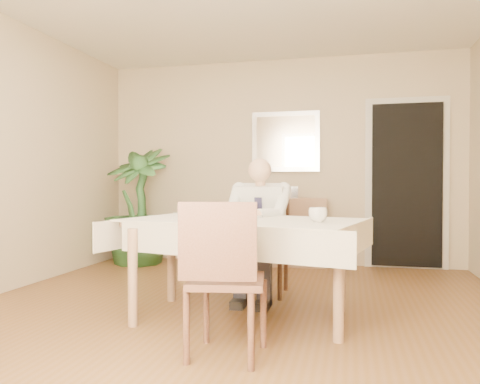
% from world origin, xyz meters
% --- Properties ---
extents(room, '(5.00, 5.02, 2.60)m').
position_xyz_m(room, '(0.00, 0.00, 1.30)').
color(room, brown).
rests_on(room, ground).
extents(doorway, '(0.96, 0.07, 2.10)m').
position_xyz_m(doorway, '(1.55, 2.46, 1.00)').
color(doorway, beige).
rests_on(doorway, ground).
extents(mirror, '(0.86, 0.04, 0.76)m').
position_xyz_m(mirror, '(0.09, 2.47, 1.55)').
color(mirror, silver).
rests_on(mirror, room).
extents(dining_table, '(1.94, 1.39, 0.75)m').
position_xyz_m(dining_table, '(0.11, -0.02, 0.67)').
color(dining_table, '#8B6747').
rests_on(dining_table, ground).
extents(chair_far, '(0.49, 0.49, 0.96)m').
position_xyz_m(chair_far, '(0.11, 0.87, 0.54)').
color(chair_far, '#482D21').
rests_on(chair_far, ground).
extents(chair_near, '(0.50, 0.50, 0.92)m').
position_xyz_m(chair_near, '(0.19, -0.86, 0.52)').
color(chair_near, '#482D21').
rests_on(chair_near, ground).
extents(seated_man, '(0.48, 0.72, 1.24)m').
position_xyz_m(seated_man, '(0.11, 0.58, 0.69)').
color(seated_man, silver).
rests_on(seated_man, ground).
extents(plate, '(0.26, 0.26, 0.02)m').
position_xyz_m(plate, '(0.10, 0.16, 0.76)').
color(plate, white).
rests_on(plate, dining_table).
extents(food, '(0.14, 0.14, 0.06)m').
position_xyz_m(food, '(0.10, 0.16, 0.78)').
color(food, brown).
rests_on(food, dining_table).
extents(knife, '(0.01, 0.13, 0.01)m').
position_xyz_m(knife, '(0.14, 0.10, 0.78)').
color(knife, silver).
rests_on(knife, dining_table).
extents(fork, '(0.01, 0.13, 0.01)m').
position_xyz_m(fork, '(0.06, 0.10, 0.78)').
color(fork, silver).
rests_on(fork, dining_table).
extents(coffee_mug, '(0.16, 0.16, 0.10)m').
position_xyz_m(coffee_mug, '(0.68, -0.15, 0.80)').
color(coffee_mug, white).
rests_on(coffee_mug, dining_table).
extents(sideboard, '(1.08, 0.44, 0.84)m').
position_xyz_m(sideboard, '(0.09, 2.32, 0.42)').
color(sideboard, '#8B6747').
rests_on(sideboard, ground).
extents(photo_frame_left, '(0.10, 0.02, 0.14)m').
position_xyz_m(photo_frame_left, '(-0.35, 2.40, 0.91)').
color(photo_frame_left, silver).
rests_on(photo_frame_left, sideboard).
extents(photo_frame_center, '(0.10, 0.02, 0.14)m').
position_xyz_m(photo_frame_center, '(-0.15, 2.38, 0.91)').
color(photo_frame_center, silver).
rests_on(photo_frame_center, sideboard).
extents(photo_frame_right, '(0.10, 0.02, 0.14)m').
position_xyz_m(photo_frame_right, '(0.21, 2.39, 0.91)').
color(photo_frame_right, silver).
rests_on(photo_frame_right, sideboard).
extents(potted_palm, '(0.96, 0.96, 1.47)m').
position_xyz_m(potted_palm, '(-1.73, 2.03, 0.74)').
color(potted_palm, '#244D21').
rests_on(potted_palm, ground).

